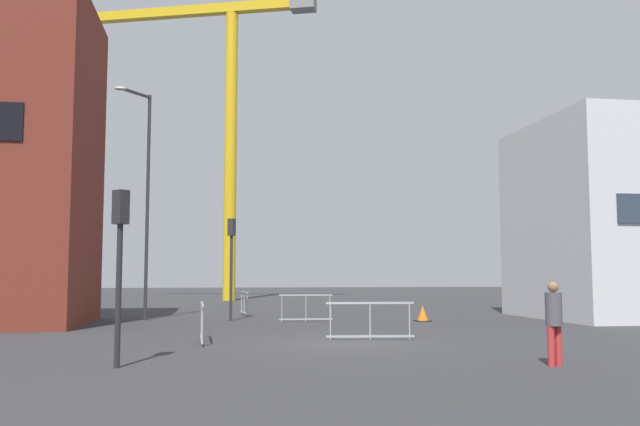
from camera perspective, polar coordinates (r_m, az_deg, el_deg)
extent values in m
plane|color=#333335|center=(19.25, 2.06, -10.65)|extent=(160.00, 160.00, 0.00)
cube|color=black|center=(25.25, -24.46, 6.89)|extent=(1.10, 0.06, 1.30)
cylinder|color=gold|center=(50.96, -7.38, 4.81)|extent=(0.90, 0.90, 21.15)
cube|color=gold|center=(54.85, -10.30, 16.04)|extent=(16.12, 6.20, 0.70)
cube|color=slate|center=(52.63, -1.40, 16.89)|extent=(2.09, 1.73, 1.10)
cylinder|color=#2D2D30|center=(29.62, -14.02, 0.56)|extent=(0.14, 0.14, 9.40)
cube|color=#2D2D30|center=(29.80, -14.96, 9.54)|extent=(1.12, 1.42, 0.10)
ellipsoid|color=silver|center=(29.21, -16.13, 9.83)|extent=(0.44, 0.24, 0.16)
cylinder|color=#2D2D30|center=(28.47, -7.34, -5.33)|extent=(0.12, 0.12, 3.44)
cube|color=#2D2D30|center=(28.53, -7.29, -1.17)|extent=(0.35, 0.36, 0.70)
sphere|color=red|center=(28.70, -7.12, -0.75)|extent=(0.11, 0.11, 0.11)
sphere|color=#3C2905|center=(28.69, -7.12, -1.19)|extent=(0.11, 0.11, 0.11)
sphere|color=#07330F|center=(28.67, -7.12, -1.63)|extent=(0.11, 0.11, 0.11)
cylinder|color=#232326|center=(14.69, -16.26, -6.53)|extent=(0.12, 0.12, 2.90)
cube|color=#232326|center=(14.75, -16.09, 0.47)|extent=(0.37, 0.37, 0.70)
sphere|color=#390605|center=(14.91, -16.47, 1.27)|extent=(0.11, 0.11, 0.11)
sphere|color=#3C2905|center=(14.89, -16.49, 0.43)|extent=(0.11, 0.11, 0.11)
sphere|color=green|center=(14.87, -16.51, -0.42)|extent=(0.11, 0.11, 0.11)
cylinder|color=red|center=(15.16, 18.49, -10.36)|extent=(0.14, 0.14, 0.82)
cylinder|color=red|center=(15.30, 19.03, -10.29)|extent=(0.14, 0.14, 0.82)
cylinder|color=#4C4C51|center=(15.17, 18.68, -7.50)|extent=(0.34, 0.34, 0.68)
sphere|color=#8C6647|center=(15.16, 18.63, -5.80)|extent=(0.22, 0.22, 0.22)
cube|color=#9EA0A5|center=(27.68, -1.16, -6.77)|extent=(2.13, 0.15, 0.06)
cube|color=#9EA0A5|center=(27.73, -1.17, -8.74)|extent=(2.13, 0.15, 0.06)
cylinder|color=#9EA0A5|center=(27.64, -3.16, -7.86)|extent=(0.04, 0.04, 1.05)
cylinder|color=#9EA0A5|center=(27.70, -1.17, -7.86)|extent=(0.04, 0.04, 1.05)
cylinder|color=#9EA0A5|center=(27.81, 0.82, -7.85)|extent=(0.04, 0.04, 1.05)
cube|color=#B2B5BA|center=(32.18, -6.25, -6.50)|extent=(0.25, 2.20, 0.06)
cube|color=#B2B5BA|center=(32.22, -6.26, -8.19)|extent=(0.25, 2.20, 0.06)
cylinder|color=#B2B5BA|center=(31.22, -6.02, -7.52)|extent=(0.04, 0.04, 1.05)
cylinder|color=#B2B5BA|center=(32.20, -6.25, -7.44)|extent=(0.04, 0.04, 1.05)
cylinder|color=#B2B5BA|center=(33.19, -6.48, -7.37)|extent=(0.04, 0.04, 1.05)
cube|color=#9EA0A5|center=(20.14, 4.14, -7.40)|extent=(2.54, 0.28, 0.06)
cube|color=#9EA0A5|center=(20.20, 4.16, -10.10)|extent=(2.54, 0.28, 0.06)
cylinder|color=#9EA0A5|center=(20.05, 0.87, -8.93)|extent=(0.04, 0.04, 1.05)
cylinder|color=#9EA0A5|center=(20.17, 4.15, -8.89)|extent=(0.04, 0.04, 1.05)
cylinder|color=#9EA0A5|center=(20.36, 7.38, -8.83)|extent=(0.04, 0.04, 1.05)
cube|color=#9EA0A5|center=(19.62, -9.68, -7.41)|extent=(0.13, 2.49, 0.06)
cube|color=#9EA0A5|center=(19.69, -9.72, -10.17)|extent=(0.13, 2.49, 0.06)
cylinder|color=#9EA0A5|center=(18.54, -9.66, -9.17)|extent=(0.04, 0.04, 1.05)
cylinder|color=#9EA0A5|center=(19.65, -9.70, -8.94)|extent=(0.04, 0.04, 1.05)
cylinder|color=#9EA0A5|center=(20.77, -9.74, -8.72)|extent=(0.04, 0.04, 1.05)
cube|color=black|center=(28.32, 8.47, -8.78)|extent=(0.61, 0.61, 0.03)
cone|color=orange|center=(28.30, 8.46, -8.18)|extent=(0.47, 0.47, 0.62)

